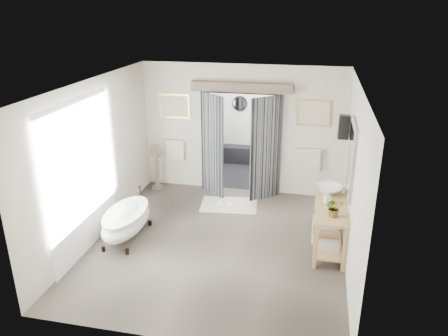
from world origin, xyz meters
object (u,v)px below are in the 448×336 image
(clawfoot_tub, at_px, (126,220))
(vanity, at_px, (329,222))
(basin, at_px, (329,190))
(rug, at_px, (229,205))

(clawfoot_tub, bearing_deg, vanity, 7.06)
(clawfoot_tub, relative_size, basin, 3.18)
(clawfoot_tub, relative_size, vanity, 0.96)
(rug, bearing_deg, vanity, -32.37)
(clawfoot_tub, distance_m, basin, 3.75)
(clawfoot_tub, height_order, rug, clawfoot_tub)
(basin, bearing_deg, vanity, -93.43)
(clawfoot_tub, height_order, vanity, vanity)
(rug, distance_m, basin, 2.40)
(vanity, xyz_separation_m, rug, (-2.06, 1.30, -0.50))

